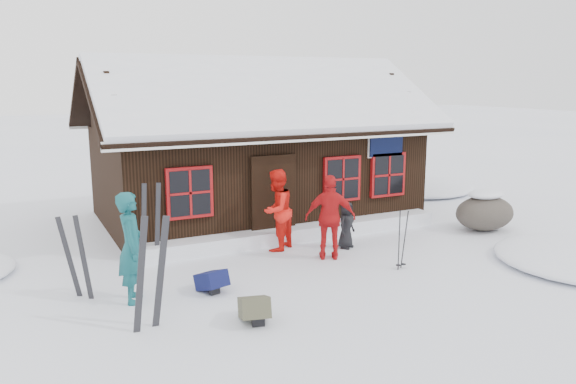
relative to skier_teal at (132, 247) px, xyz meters
name	(u,v)px	position (x,y,z in m)	size (l,w,h in m)	color
ground	(284,278)	(2.82, -0.15, -0.96)	(120.00, 120.00, 0.00)	white
mountain_hut	(254,160)	(4.32, 4.83, 0.61)	(8.90, 6.09, 4.42)	black
snow_drift	(299,233)	(4.32, 2.10, -0.79)	(7.60, 0.60, 0.35)	white
snow_mounds	(312,243)	(4.48, 1.71, -0.96)	(20.60, 13.20, 0.48)	white
skier_teal	(132,247)	(0.00, 0.00, 0.00)	(0.70, 0.46, 1.92)	#115055
skier_orange_left	(277,210)	(3.50, 1.61, -0.05)	(0.89, 0.69, 1.83)	red
skier_orange_right	(330,217)	(4.23, 0.51, -0.05)	(1.06, 0.44, 1.82)	red
skier_crouched	(346,225)	(4.97, 1.03, -0.43)	(0.52, 0.34, 1.07)	black
boulder	(485,212)	(8.97, 0.79, -0.49)	(1.59, 1.20, 0.93)	#504940
ski_pair_left	(151,275)	(0.03, -1.24, -0.10)	(0.63, 0.17, 1.82)	black
ski_pair_mid	(76,258)	(-0.84, 0.59, -0.24)	(0.52, 0.30, 1.53)	black
ski_pair_right	(151,224)	(0.79, 2.05, -0.15)	(0.48, 0.08, 1.73)	black
ski_poles	(402,241)	(5.19, -0.69, -0.38)	(0.22, 0.11, 1.25)	black
backpack_blue	(212,284)	(1.34, -0.21, -0.81)	(0.41, 0.55, 0.30)	#0F1341
backpack_olive	(254,312)	(1.51, -1.74, -0.80)	(0.45, 0.59, 0.32)	#464532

